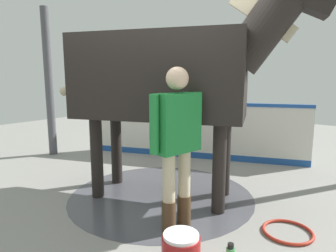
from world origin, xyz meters
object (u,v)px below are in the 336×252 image
Objects in this scene: handler at (177,138)px; hose_coil at (288,232)px; horse at (170,75)px; wash_bucket at (181,251)px.

handler is 3.30× the size of hose_coil.
wash_bucket is at bearing -70.04° from horse.
horse is 1.06m from handler.
hose_coil is at bearing -21.54° from horse.
hose_coil is (-1.13, 0.56, -0.13)m from wash_bucket.
hose_coil is at bearing -136.89° from handler.
handler is at bearing -58.25° from hose_coil.
horse is 10.26× the size of wash_bucket.
wash_bucket is 0.64× the size of hose_coil.
horse reaches higher than hose_coil.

